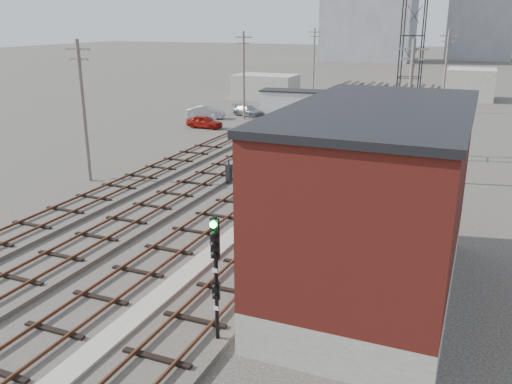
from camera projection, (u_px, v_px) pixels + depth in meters
The scene contains 22 objects.
ground at pixel (387, 106), 66.25m from camera, with size 320.00×320.00×0.00m, color #282621.
track_right at pixel (374, 141), 46.85m from camera, with size 3.20×90.00×0.39m.
track_mid_right at pixel (329, 137), 48.32m from camera, with size 3.20×90.00×0.39m.
track_mid_left at pixel (287, 134), 49.79m from camera, with size 3.20×90.00×0.39m.
track_left at pixel (247, 130), 51.26m from camera, with size 3.20×90.00×0.39m.
platform_curb at pixel (229, 241), 25.61m from camera, with size 0.90×28.00×0.26m, color gray.
brick_building at pixel (374, 202), 20.21m from camera, with size 6.54×12.20×7.22m.
lattice_tower at pixel (411, 57), 39.98m from camera, with size 1.60×1.60×15.00m.
utility_pole_left_a at pixel (83, 108), 34.24m from camera, with size 1.80×0.24×9.00m.
utility_pole_left_b at pixel (244, 73), 56.21m from camera, with size 1.80×0.24×9.00m.
utility_pole_left_c at pixel (314, 58), 78.17m from camera, with size 1.80×0.24×9.00m.
utility_pole_right_a at pixel (409, 108), 34.28m from camera, with size 1.80×0.24×9.00m.
utility_pole_right_b at pixel (446, 69), 60.64m from camera, with size 1.80×0.24×9.00m.
apartment_right at pixel (483, 8), 138.43m from camera, with size 16.00×12.00×26.00m, color gray.
shed_left at pixel (266, 87), 71.65m from camera, with size 8.00×5.00×3.20m, color gray.
shed_right at pixel (470, 84), 71.12m from camera, with size 6.00×6.00×4.00m, color gray.
signal_mast at pixel (216, 270), 16.93m from camera, with size 0.40×0.42×4.44m.
switch_stand at pixel (229, 173), 34.94m from camera, with size 0.39×0.39×1.46m.
site_trailer at pixel (292, 103), 58.81m from camera, with size 7.04×3.56×2.86m.
car_red at pixel (204, 122), 52.76m from camera, with size 1.45×3.60×1.23m, color maroon.
car_silver at pixel (206, 112), 57.85m from camera, with size 1.40×4.01×1.32m, color #979A9E.
car_grey at pixel (248, 111), 59.35m from camera, with size 1.64×4.03×1.17m, color slate.
Camera 1 is at (10.81, -7.36, 10.14)m, focal length 38.00 mm.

